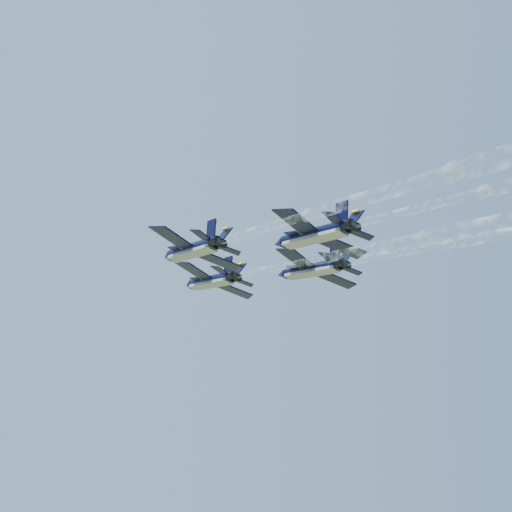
{
  "coord_description": "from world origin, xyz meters",
  "views": [
    {
      "loc": [
        -16.76,
        -91.9,
        76.28
      ],
      "look_at": [
        -3.59,
        -1.52,
        103.29
      ],
      "focal_mm": 50.0,
      "sensor_mm": 36.0,
      "label": 1
    }
  ],
  "objects": [
    {
      "name": "jet_lead",
      "position": [
        -8.78,
        8.85,
        102.25
      ],
      "size": [
        11.69,
        16.55,
        4.98
      ],
      "rotation": [
        0.0,
        0.33,
        0.41
      ],
      "color": "black"
    },
    {
      "name": "jet_left",
      "position": [
        -12.43,
        -6.33,
        102.25
      ],
      "size": [
        11.69,
        16.55,
        4.98
      ],
      "rotation": [
        0.0,
        0.33,
        0.41
      ],
      "color": "black"
    },
    {
      "name": "jet_right",
      "position": [
        4.38,
        0.5,
        102.25
      ],
      "size": [
        11.69,
        16.55,
        4.98
      ],
      "rotation": [
        0.0,
        0.33,
        0.41
      ],
      "color": "black"
    },
    {
      "name": "jet_slot",
      "position": [
        1.34,
        -14.37,
        102.25
      ],
      "size": [
        11.69,
        16.55,
        4.98
      ],
      "rotation": [
        0.0,
        0.33,
        0.41
      ],
      "color": "black"
    }
  ]
}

